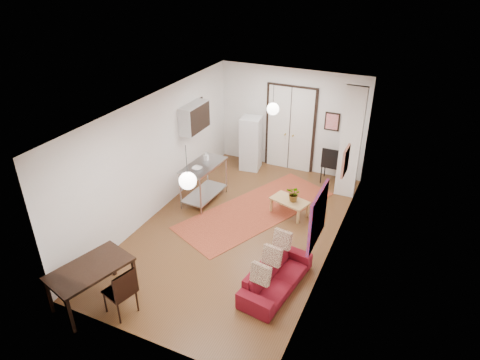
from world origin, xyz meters
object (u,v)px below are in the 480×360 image
at_px(dining_chair_near, 122,284).
at_px(dining_chair_far, 122,284).
at_px(sofa, 276,277).
at_px(dining_table, 90,271).
at_px(fridge, 251,143).
at_px(kitchen_counter, 204,177).
at_px(coffee_table, 290,202).
at_px(black_side_chair, 333,159).

xyz_separation_m(dining_chair_near, dining_chair_far, (0.00, 0.00, 0.00)).
relative_size(sofa, dining_table, 1.13).
relative_size(sofa, dining_chair_far, 1.84).
bearing_deg(fridge, sofa, -69.08).
bearing_deg(dining_table, kitchen_counter, 88.81).
bearing_deg(fridge, dining_table, -101.87).
bearing_deg(dining_chair_near, kitchen_counter, -156.69).
bearing_deg(dining_chair_far, dining_chair_near, 180.00).
bearing_deg(coffee_table, dining_chair_far, -111.71).
height_order(dining_chair_far, black_side_chair, black_side_chair).
relative_size(kitchen_counter, dining_table, 0.87).
bearing_deg(dining_chair_near, sofa, 141.16).
distance_m(dining_table, dining_chair_far, 0.62).
bearing_deg(dining_chair_near, black_side_chair, 177.01).
distance_m(dining_table, dining_chair_near, 0.62).
relative_size(dining_table, black_side_chair, 1.50).
relative_size(kitchen_counter, fridge, 0.87).
height_order(dining_table, dining_chair_far, dining_chair_far).
bearing_deg(dining_table, black_side_chair, 66.91).
bearing_deg(black_side_chair, dining_chair_near, 71.08).
bearing_deg(dining_table, coffee_table, 62.05).
height_order(coffee_table, fridge, fridge).
distance_m(dining_chair_far, black_side_chair, 6.66).
xyz_separation_m(kitchen_counter, dining_chair_near, (0.52, -3.86, -0.12)).
height_order(sofa, dining_chair_far, dining_chair_far).
height_order(kitchen_counter, dining_table, kitchen_counter).
bearing_deg(dining_chair_far, dining_table, -65.20).
relative_size(coffee_table, kitchen_counter, 0.73).
relative_size(sofa, dining_chair_near, 1.84).
distance_m(dining_chair_near, black_side_chair, 6.66).
bearing_deg(kitchen_counter, coffee_table, 10.57).
height_order(sofa, fridge, fridge).
bearing_deg(dining_chair_near, dining_chair_far, 180.00).
relative_size(coffee_table, black_side_chair, 0.95).
xyz_separation_m(coffee_table, fridge, (-1.83, 1.89, 0.44)).
height_order(fridge, dining_table, fridge).
bearing_deg(black_side_chair, kitchen_counter, 42.47).
bearing_deg(coffee_table, sofa, -76.50).
relative_size(dining_chair_near, dining_chair_far, 1.00).
relative_size(kitchen_counter, dining_chair_far, 1.41).
distance_m(sofa, kitchen_counter, 3.60).
xyz_separation_m(sofa, dining_chair_near, (-2.26, -1.61, 0.30)).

